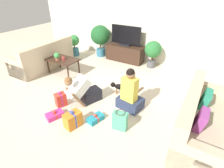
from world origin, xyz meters
The scene contains 20 objects.
ground_plane centered at (0.00, 0.00, 0.00)m, with size 16.00×16.00×0.00m, color beige.
wall_back centered at (0.00, 2.63, 1.30)m, with size 8.40×0.06×2.60m.
sofa_left centered at (-2.41, 0.48, 0.30)m, with size 0.88×1.96×0.85m.
sofa_right centered at (2.41, -0.12, 0.30)m, with size 0.88×1.96×0.85m.
coffee_table centered at (-1.54, 0.47, 0.41)m, with size 0.92×0.59×0.46m.
tv_console centered at (-0.40, 2.32, 0.28)m, with size 1.30×0.48×0.55m.
tv centered at (-0.40, 2.32, 0.85)m, with size 1.07×0.20×0.66m.
potted_plant_back_left centered at (-1.40, 2.27, 0.73)m, with size 0.69×0.69×1.13m.
potted_plant_corner_left centered at (-2.26, 1.81, 0.46)m, with size 0.40×0.40×0.78m.
potted_plant_back_right centered at (0.60, 2.27, 0.55)m, with size 0.52×0.52×0.87m.
person_kneeling centered at (-0.05, -0.43, 0.33)m, with size 0.58×0.85×0.78m.
person_sitting centered at (0.93, -0.05, 0.35)m, with size 0.57×0.53×0.98m.
dog centered at (0.45, 0.33, 0.20)m, with size 0.48×0.23×0.30m.
gift_box_a centered at (-0.26, -1.13, 0.06)m, with size 0.32×0.40×0.17m.
gift_box_b centered at (-0.44, -0.76, 0.16)m, with size 0.25×0.28×0.37m.
gift_box_c centered at (0.53, -0.79, 0.06)m, with size 0.26×0.37×0.17m.
gift_box_d centered at (0.24, -1.13, 0.16)m, with size 0.28×0.36×0.37m.
gift_bag_a centered at (1.05, -0.73, 0.19)m, with size 0.29×0.20×0.39m.
mug centered at (-1.47, 0.44, 0.51)m, with size 0.12×0.08×0.09m.
tabletop_plant centered at (-1.62, 0.35, 0.58)m, with size 0.17×0.17×0.22m.
Camera 1 is at (2.18, -2.93, 2.44)m, focal length 28.00 mm.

